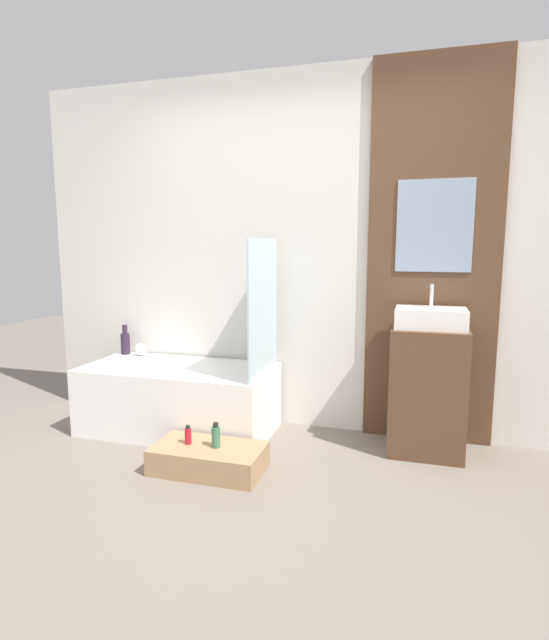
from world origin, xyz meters
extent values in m
plane|color=slate|center=(0.00, 0.00, 0.00)|extent=(12.00, 12.00, 0.00)
cube|color=silver|center=(0.00, 1.58, 1.30)|extent=(4.20, 0.06, 2.60)
cube|color=brown|center=(0.93, 1.53, 1.30)|extent=(0.87, 0.03, 2.60)
cube|color=#8C9EB2|center=(0.93, 1.51, 1.49)|extent=(0.49, 0.01, 0.61)
cube|color=white|center=(-0.82, 1.19, 0.24)|extent=(1.38, 0.69, 0.49)
cube|color=silver|center=(-0.82, 1.19, 0.48)|extent=(1.08, 0.48, 0.01)
cube|color=silver|center=(-0.16, 1.17, 0.95)|extent=(0.01, 0.61, 0.92)
cube|color=#A87F56|center=(-0.34, 0.63, 0.08)|extent=(0.67, 0.37, 0.16)
cube|color=brown|center=(0.93, 1.30, 0.42)|extent=(0.48, 0.41, 0.84)
cube|color=white|center=(0.93, 1.30, 0.90)|extent=(0.44, 0.31, 0.13)
cylinder|color=silver|center=(0.93, 1.39, 1.04)|extent=(0.02, 0.02, 0.15)
cylinder|color=#2D1E33|center=(-1.43, 1.44, 0.57)|extent=(0.07, 0.07, 0.17)
cylinder|color=#2D1E33|center=(-1.43, 1.44, 0.69)|extent=(0.04, 0.04, 0.07)
sphere|color=white|center=(-1.28, 1.43, 0.53)|extent=(0.09, 0.09, 0.09)
cylinder|color=#B21928|center=(-0.48, 0.63, 0.20)|extent=(0.04, 0.04, 0.10)
cylinder|color=black|center=(-0.48, 0.63, 0.26)|extent=(0.02, 0.02, 0.02)
cylinder|color=#38704C|center=(-0.29, 0.63, 0.22)|extent=(0.05, 0.05, 0.13)
cylinder|color=black|center=(-0.29, 0.63, 0.30)|extent=(0.03, 0.03, 0.03)
camera|label=1|loc=(0.86, -2.02, 1.37)|focal=28.00mm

